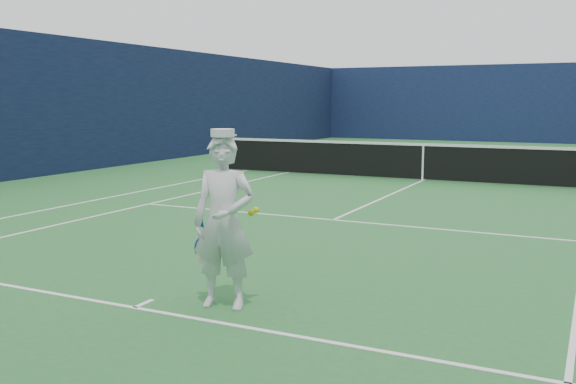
{
  "coord_description": "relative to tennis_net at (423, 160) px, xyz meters",
  "views": [
    {
      "loc": [
        4.22,
        -16.93,
        2.12
      ],
      "look_at": [
        0.81,
        -9.92,
        1.01
      ],
      "focal_mm": 40.0,
      "sensor_mm": 36.0,
      "label": 1
    }
  ],
  "objects": [
    {
      "name": "windscreen_fence",
      "position": [
        0.0,
        0.0,
        1.45
      ],
      "size": [
        20.12,
        36.12,
        4.0
      ],
      "color": "#101A3C",
      "rests_on": "ground"
    },
    {
      "name": "tennis_net",
      "position": [
        0.0,
        0.0,
        0.0
      ],
      "size": [
        12.88,
        0.09,
        1.07
      ],
      "color": "#141E4C",
      "rests_on": "ground"
    },
    {
      "name": "ground",
      "position": [
        0.0,
        0.0,
        -0.55
      ],
      "size": [
        80.0,
        80.0,
        0.0
      ],
      "primitive_type": "plane",
      "color": "#27662E",
      "rests_on": "ground"
    },
    {
      "name": "court_markings",
      "position": [
        0.0,
        0.0,
        -0.55
      ],
      "size": [
        11.03,
        23.83,
        0.01
      ],
      "color": "white",
      "rests_on": "ground"
    },
    {
      "name": "tennis_player",
      "position": [
        0.81,
        -11.42,
        0.34
      ],
      "size": [
        0.83,
        0.56,
        1.84
      ],
      "rotation": [
        0.0,
        0.0,
        0.22
      ],
      "color": "white",
      "rests_on": "ground"
    }
  ]
}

